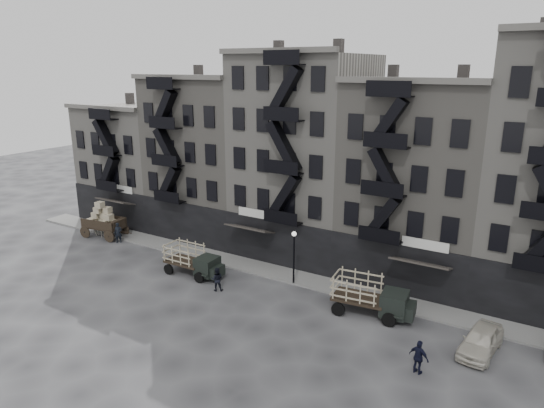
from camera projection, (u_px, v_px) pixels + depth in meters
The scene contains 15 objects.
ground at pixel (242, 288), 36.42m from camera, with size 140.00×140.00×0.00m, color #38383A.
sidewalk at pixel (268, 270), 39.47m from camera, with size 55.00×2.50×0.15m, color slate.
building_west at pixel (142, 162), 52.85m from camera, with size 10.00×11.35×13.20m.
building_midwest at pixel (214, 157), 47.43m from camera, with size 10.00×11.35×16.20m.
building_center at pixel (305, 157), 42.14m from camera, with size 10.00×11.35×18.20m.
building_mideast at pixel (419, 181), 37.41m from camera, with size 10.00×11.35×16.20m.
lamp_post at pixel (294, 250), 36.28m from camera, with size 0.36×0.36×4.28m.
horse at pixel (98, 229), 47.22m from camera, with size 0.82×1.79×1.51m, color silver.
wagon at pixel (103, 217), 46.97m from camera, with size 4.40×2.74×3.51m.
stake_truck_west at pixel (192, 258), 38.40m from camera, with size 4.99×2.13×2.49m.
stake_truck_east at pixel (371, 294), 32.14m from camera, with size 5.57×2.74×2.70m.
car_east at pixel (481, 340), 28.12m from camera, with size 1.77×4.41×1.50m, color beige.
pedestrian_west at pixel (118, 233), 45.56m from camera, with size 0.71×0.46×1.94m, color black.
pedestrian_mid at pixel (217, 279), 35.82m from camera, with size 0.88×0.69×1.81m, color black.
policeman at pixel (419, 357), 26.10m from camera, with size 1.15×0.48×1.96m, color black.
Camera 1 is at (19.28, -27.21, 16.11)m, focal length 32.00 mm.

